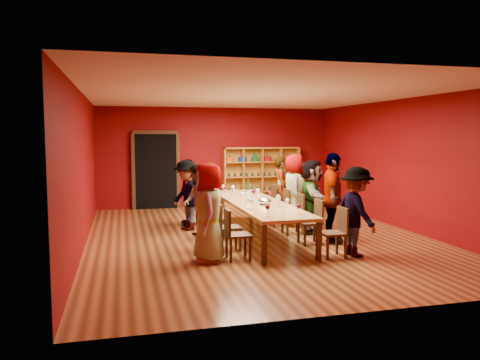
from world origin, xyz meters
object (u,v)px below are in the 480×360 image
person_left_2 (198,202)px  person_right_4 (281,188)px  person_left_3 (187,195)px  spittoon_bowl (265,201)px  person_right_0 (356,211)px  chair_person_left_4 (201,204)px  person_left_4 (189,192)px  chair_person_right_1 (314,219)px  tasting_table (256,204)px  chair_person_right_0 (337,229)px  person_right_2 (312,197)px  person_left_1 (207,207)px  chair_person_right_3 (282,206)px  person_left_0 (209,213)px  chair_person_right_4 (270,200)px  chair_person_left_1 (225,224)px  chair_person_left_3 (206,208)px  wine_bottle (248,188)px  person_right_1 (332,198)px  chair_person_left_2 (214,215)px  shelving_unit (261,174)px  chair_person_left_0 (234,232)px  person_right_3 (294,190)px

person_left_2 → person_right_4: bearing=128.1°
person_left_3 → spittoon_bowl: person_left_3 is taller
person_right_0 → chair_person_left_4: bearing=27.4°
person_right_0 → person_left_4: bearing=30.8°
chair_person_right_1 → tasting_table: bearing=133.4°
chair_person_right_0 → person_right_2: person_right_2 is taller
person_left_1 → chair_person_right_3: bearing=155.8°
person_left_0 → chair_person_right_4: bearing=156.3°
chair_person_left_1 → person_right_4: bearing=54.1°
person_left_2 → spittoon_bowl: (1.32, -0.43, 0.03)m
chair_person_left_3 → person_left_4: (-0.31, 0.60, 0.30)m
person_right_2 → wine_bottle: person_right_2 is taller
person_right_1 → chair_person_left_3: bearing=70.6°
chair_person_left_3 → tasting_table: bearing=-48.9°
chair_person_right_3 → chair_person_left_2: bearing=-153.3°
person_left_0 → person_left_1: 0.70m
chair_person_left_2 → chair_person_right_3: same height
chair_person_left_4 → spittoon_bowl: size_ratio=3.18×
person_right_2 → person_left_4: bearing=77.9°
person_right_1 → person_right_2: bearing=24.2°
chair_person_right_0 → spittoon_bowl: size_ratio=3.18×
shelving_unit → person_left_0: size_ratio=1.42×
chair_person_right_0 → chair_person_right_1: 1.04m
chair_person_left_0 → chair_person_right_0: size_ratio=1.00×
tasting_table → person_right_4: size_ratio=2.78×
person_left_1 → chair_person_right_3: person_left_1 is taller
chair_person_right_0 → person_right_2: 2.08m
shelving_unit → person_right_1: person_right_1 is taller
shelving_unit → spittoon_bowl: bearing=-105.8°
chair_person_left_3 → chair_person_right_3: bearing=-3.9°
chair_person_left_0 → person_right_2: bearing=38.6°
person_left_0 → person_right_4: size_ratio=1.05×
chair_person_left_3 → person_right_1: (2.22, -2.01, 0.41)m
person_left_2 → chair_person_left_0: bearing=12.2°
person_right_3 → person_left_0: bearing=152.1°
chair_person_left_2 → tasting_table: bearing=-0.1°
person_left_3 → person_right_4: size_ratio=0.99×
tasting_table → person_left_4: 2.05m
person_left_4 → chair_person_left_0: bearing=11.5°
person_right_0 → person_right_1: (0.02, 1.04, 0.10)m
person_right_4 → person_right_3: bearing=-167.9°
person_right_3 → chair_person_left_0: bearing=157.4°
person_left_0 → person_left_4: 3.38m
spittoon_bowl → chair_person_right_4: bearing=69.8°
chair_person_left_2 → person_left_2: 0.46m
person_right_4 → chair_person_left_3: bearing=124.2°
shelving_unit → chair_person_left_2: (-2.31, -4.32, -0.49)m
person_right_1 → spittoon_bowl: 1.36m
chair_person_left_3 → chair_person_right_4: same height
tasting_table → person_right_3: bearing=37.1°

